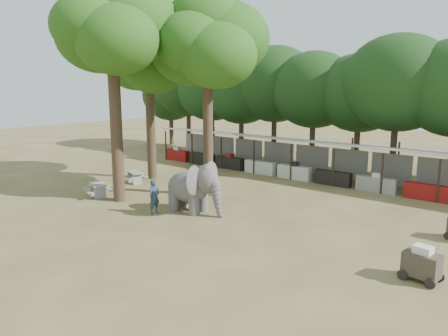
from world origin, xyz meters
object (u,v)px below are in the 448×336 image
Objects in this scene: yard_tree_left at (149,54)px; picnic_table_far at (135,175)px; yard_tree_center at (113,27)px; elephant at (194,187)px; picnic_table_near at (98,188)px; cart_front at (422,264)px; handler at (154,197)px; yard_tree_back at (208,43)px.

yard_tree_left is 7.95m from picnic_table_far.
yard_tree_center is at bearing -59.04° from yard_tree_left.
elephant is (4.83, 0.86, -7.94)m from yard_tree_center.
yard_tree_center is 8.84m from picnic_table_near.
picnic_table_far is (-2.64, 3.13, -8.72)m from yard_tree_center.
yard_tree_center is 9.17× the size of cart_front.
elephant is at bearing -27.88° from yard_tree_left.
handler is (6.48, -5.58, -7.34)m from yard_tree_left.
picnic_table_far is (-1.17, 3.57, -0.02)m from picnic_table_near.
yard_tree_left reaches higher than cart_front.
yard_tree_left reaches higher than picnic_table_near.
picnic_table_far is at bearing -171.18° from yard_tree_back.
yard_tree_back is at bearing 7.51° from handler.
yard_tree_left is 6.09m from yard_tree_back.
picnic_table_near is at bearing -74.34° from yard_tree_left.
yard_tree_back is 8.13m from elephant.
elephant is 1.70× the size of picnic_table_near.
yard_tree_center is 6.10× the size of picnic_table_near.
yard_tree_left is 5.58× the size of picnic_table_near.
yard_tree_center reaches higher than cart_front.
cart_front reaches higher than picnic_table_far.
handler is at bearing -84.02° from yard_tree_back.
yard_tree_back reaches higher than handler.
yard_tree_left is 5.99× the size of picnic_table_far.
picnic_table_near is at bearing -172.16° from cart_front.
handler is (0.48, -4.58, -7.68)m from yard_tree_back.
yard_tree_back is 8.96m from handler.
yard_tree_back is (3.00, 4.00, -0.67)m from yard_tree_center.
yard_tree_back is 6.61× the size of handler.
yard_tree_back is at bearing 114.99° from elephant.
cart_front is at bearing -0.16° from yard_tree_center.
yard_tree_center is (3.00, -5.00, 1.01)m from yard_tree_left.
yard_tree_center is 7.01× the size of handler.
yard_tree_back reaches higher than yard_tree_left.
picnic_table_near reaches higher than picnic_table_far.
elephant is 6.48m from picnic_table_near.
picnic_table_near is (-4.95, 0.14, -0.35)m from handler.
yard_tree_back is 6.18× the size of picnic_table_far.
cart_front is at bearing 24.24° from picnic_table_near.
elephant reaches higher than handler.
yard_tree_center reaches higher than picnic_table_near.
yard_tree_left is at bearing 50.77° from handler.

